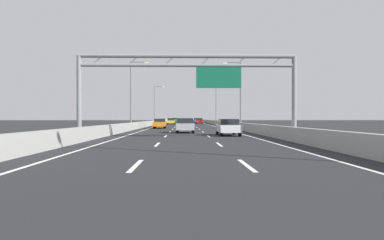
{
  "coord_description": "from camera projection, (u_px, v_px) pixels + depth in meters",
  "views": [
    {
      "loc": [
        -0.22,
        1.11,
        1.55
      ],
      "look_at": [
        1.31,
        71.33,
        1.11
      ],
      "focal_mm": 32.88,
      "sensor_mm": 36.0,
      "label": 1
    }
  ],
  "objects": [
    {
      "name": "ground_plane",
      "position": [
        185.0,
        123.0,
        98.88
      ],
      "size": [
        260.0,
        260.0,
        0.0
      ],
      "primitive_type": "plane",
      "color": "#262628"
    },
    {
      "name": "lane_dash_left_1",
      "position": [
        136.0,
        166.0,
        11.37
      ],
      "size": [
        0.16,
        3.0,
        0.01
      ],
      "primitive_type": "cube",
      "color": "white",
      "rests_on": "ground_plane"
    },
    {
      "name": "lane_dash_left_2",
      "position": [
        157.0,
        144.0,
        20.36
      ],
      "size": [
        0.16,
        3.0,
        0.01
      ],
      "primitive_type": "cube",
      "color": "white",
      "rests_on": "ground_plane"
    },
    {
      "name": "lane_dash_left_3",
      "position": [
        166.0,
        136.0,
        29.36
      ],
      "size": [
        0.16,
        3.0,
        0.01
      ],
      "primitive_type": "cube",
      "color": "white",
      "rests_on": "ground_plane"
    },
    {
      "name": "lane_dash_left_4",
      "position": [
        170.0,
        132.0,
        38.36
      ],
      "size": [
        0.16,
        3.0,
        0.01
      ],
      "primitive_type": "cube",
      "color": "white",
      "rests_on": "ground_plane"
    },
    {
      "name": "lane_dash_left_5",
      "position": [
        173.0,
        129.0,
        47.36
      ],
      "size": [
        0.16,
        3.0,
        0.01
      ],
      "primitive_type": "cube",
      "color": "white",
      "rests_on": "ground_plane"
    },
    {
      "name": "lane_dash_left_6",
      "position": [
        175.0,
        127.0,
        56.36
      ],
      "size": [
        0.16,
        3.0,
        0.01
      ],
      "primitive_type": "cube",
      "color": "white",
      "rests_on": "ground_plane"
    },
    {
      "name": "lane_dash_left_7",
      "position": [
        176.0,
        126.0,
        65.35
      ],
      "size": [
        0.16,
        3.0,
        0.01
      ],
      "primitive_type": "cube",
      "color": "white",
      "rests_on": "ground_plane"
    },
    {
      "name": "lane_dash_left_8",
      "position": [
        177.0,
        125.0,
        74.35
      ],
      "size": [
        0.16,
        3.0,
        0.01
      ],
      "primitive_type": "cube",
      "color": "white",
      "rests_on": "ground_plane"
    },
    {
      "name": "lane_dash_left_9",
      "position": [
        178.0,
        124.0,
        83.35
      ],
      "size": [
        0.16,
        3.0,
        0.01
      ],
      "primitive_type": "cube",
      "color": "white",
      "rests_on": "ground_plane"
    },
    {
      "name": "lane_dash_left_10",
      "position": [
        178.0,
        124.0,
        92.35
      ],
      "size": [
        0.16,
        3.0,
        0.01
      ],
      "primitive_type": "cube",
      "color": "white",
      "rests_on": "ground_plane"
    },
    {
      "name": "lane_dash_left_11",
      "position": [
        179.0,
        123.0,
        101.34
      ],
      "size": [
        0.16,
        3.0,
        0.01
      ],
      "primitive_type": "cube",
      "color": "white",
      "rests_on": "ground_plane"
    },
    {
      "name": "lane_dash_left_12",
      "position": [
        179.0,
        123.0,
        110.34
      ],
      "size": [
        0.16,
        3.0,
        0.01
      ],
      "primitive_type": "cube",
      "color": "white",
      "rests_on": "ground_plane"
    },
    {
      "name": "lane_dash_left_13",
      "position": [
        180.0,
        122.0,
        119.34
      ],
      "size": [
        0.16,
        3.0,
        0.01
      ],
      "primitive_type": "cube",
      "color": "white",
      "rests_on": "ground_plane"
    },
    {
      "name": "lane_dash_left_14",
      "position": [
        180.0,
        122.0,
        128.34
      ],
      "size": [
        0.16,
        3.0,
        0.01
      ],
      "primitive_type": "cube",
      "color": "white",
      "rests_on": "ground_plane"
    },
    {
      "name": "lane_dash_left_15",
      "position": [
        180.0,
        122.0,
        137.33
      ],
      "size": [
        0.16,
        3.0,
        0.01
      ],
      "primitive_type": "cube",
      "color": "white",
      "rests_on": "ground_plane"
    },
    {
      "name": "lane_dash_left_16",
      "position": [
        181.0,
        121.0,
        146.33
      ],
      "size": [
        0.16,
        3.0,
        0.01
      ],
      "primitive_type": "cube",
      "color": "white",
      "rests_on": "ground_plane"
    },
    {
      "name": "lane_dash_left_17",
      "position": [
        181.0,
        121.0,
        155.33
      ],
      "size": [
        0.16,
        3.0,
        0.01
      ],
      "primitive_type": "cube",
      "color": "white",
      "rests_on": "ground_plane"
    },
    {
      "name": "lane_dash_right_1",
      "position": [
        246.0,
        165.0,
        11.44
      ],
      "size": [
        0.16,
        3.0,
        0.01
      ],
      "primitive_type": "cube",
      "color": "white",
      "rests_on": "ground_plane"
    },
    {
      "name": "lane_dash_right_2",
      "position": [
        219.0,
        144.0,
        20.44
      ],
      "size": [
        0.16,
        3.0,
        0.01
      ],
      "primitive_type": "cube",
      "color": "white",
      "rests_on": "ground_plane"
    },
    {
      "name": "lane_dash_right_3",
      "position": [
        208.0,
        136.0,
        29.44
      ],
      "size": [
        0.16,
        3.0,
        0.01
      ],
      "primitive_type": "cube",
      "color": "white",
      "rests_on": "ground_plane"
    },
    {
      "name": "lane_dash_right_4",
      "position": [
        203.0,
        132.0,
        38.44
      ],
      "size": [
        0.16,
        3.0,
        0.01
      ],
      "primitive_type": "cube",
      "color": "white",
      "rests_on": "ground_plane"
    },
    {
      "name": "lane_dash_right_5",
      "position": [
        199.0,
        129.0,
        47.44
      ],
      "size": [
        0.16,
        3.0,
        0.01
      ],
      "primitive_type": "cube",
      "color": "white",
      "rests_on": "ground_plane"
    },
    {
      "name": "lane_dash_right_6",
      "position": [
        197.0,
        127.0,
        56.43
      ],
      "size": [
        0.16,
        3.0,
        0.01
      ],
      "primitive_type": "cube",
      "color": "white",
      "rests_on": "ground_plane"
    },
    {
      "name": "lane_dash_right_7",
      "position": [
        195.0,
        126.0,
        65.43
      ],
      "size": [
        0.16,
        3.0,
        0.01
      ],
      "primitive_type": "cube",
      "color": "white",
      "rests_on": "ground_plane"
    },
    {
      "name": "lane_dash_right_8",
      "position": [
        194.0,
        125.0,
        74.43
      ],
      "size": [
        0.16,
        3.0,
        0.01
      ],
      "primitive_type": "cube",
      "color": "white",
      "rests_on": "ground_plane"
    },
    {
      "name": "lane_dash_right_9",
      "position": [
        193.0,
        124.0,
        83.43
      ],
      "size": [
        0.16,
        3.0,
        0.01
      ],
      "primitive_type": "cube",
      "color": "white",
      "rests_on": "ground_plane"
    },
    {
      "name": "lane_dash_right_10",
      "position": [
        192.0,
        124.0,
        92.42
      ],
      "size": [
        0.16,
        3.0,
        0.01
      ],
      "primitive_type": "cube",
      "color": "white",
      "rests_on": "ground_plane"
    },
    {
      "name": "lane_dash_right_11",
      "position": [
        191.0,
        123.0,
        101.42
      ],
      "size": [
        0.16,
        3.0,
        0.01
      ],
      "primitive_type": "cube",
      "color": "white",
      "rests_on": "ground_plane"
    },
    {
      "name": "lane_dash_right_12",
      "position": [
        191.0,
        123.0,
        110.42
      ],
      "size": [
        0.16,
        3.0,
        0.01
      ],
      "primitive_type": "cube",
      "color": "white",
      "rests_on": "ground_plane"
    },
    {
      "name": "lane_dash_right_13",
      "position": [
        190.0,
        122.0,
        119.42
      ],
      "size": [
        0.16,
        3.0,
        0.01
      ],
      "primitive_type": "cube",
      "color": "white",
      "rests_on": "ground_plane"
    },
    {
      "name": "lane_dash_right_14",
      "position": [
        190.0,
        122.0,
        128.41
      ],
      "size": [
        0.16,
        3.0,
        0.01
      ],
      "primitive_type": "cube",
      "color": "white",
      "rests_on": "ground_plane"
    },
    {
      "name": "lane_dash_right_15",
      "position": [
        190.0,
        122.0,
        137.41
      ],
      "size": [
        0.16,
        3.0,
        0.01
      ],
      "primitive_type": "cube",
      "color": "white",
      "rests_on": "ground_plane"
    },
    {
      "name": "lane_dash_right_16",
      "position": [
        189.0,
        121.0,
        146.41
      ],
      "size": [
        0.16,
        3.0,
        0.01
      ],
      "primitive_type": "cube",
      "color": "white",
      "rests_on": "ground_plane"
    },
    {
      "name": "lane_dash_right_17",
      "position": [
        189.0,
        121.0,
        155.41
      ],
      "size": [
        0.16,
        3.0,
        0.01
      ],
      "primitive_type": "cube",
      "color": "white",
      "rests_on": "ground_plane"
    },
    {
      "name": "edge_line_left",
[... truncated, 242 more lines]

